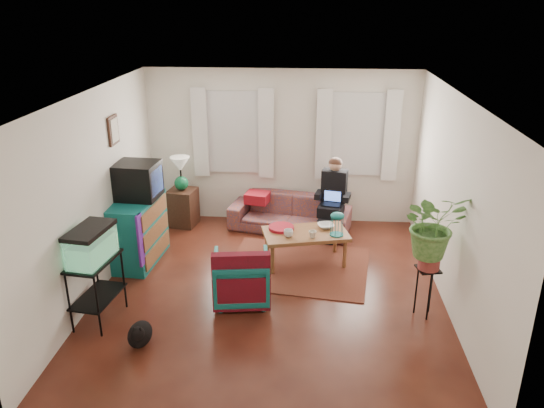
# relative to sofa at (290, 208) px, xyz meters

# --- Properties ---
(floor) EXTENTS (4.50, 5.00, 0.01)m
(floor) POSITION_rel_sofa_xyz_m (-0.18, -2.05, -0.39)
(floor) COLOR #4F2B14
(floor) RESTS_ON ground
(ceiling) EXTENTS (4.50, 5.00, 0.01)m
(ceiling) POSITION_rel_sofa_xyz_m (-0.18, -2.05, 2.21)
(ceiling) COLOR white
(ceiling) RESTS_ON wall_back
(wall_back) EXTENTS (4.50, 0.01, 2.60)m
(wall_back) POSITION_rel_sofa_xyz_m (-0.18, 0.45, 0.91)
(wall_back) COLOR silver
(wall_back) RESTS_ON floor
(wall_front) EXTENTS (4.50, 0.01, 2.60)m
(wall_front) POSITION_rel_sofa_xyz_m (-0.18, -4.55, 0.91)
(wall_front) COLOR silver
(wall_front) RESTS_ON floor
(wall_left) EXTENTS (0.01, 5.00, 2.60)m
(wall_left) POSITION_rel_sofa_xyz_m (-2.43, -2.05, 0.91)
(wall_left) COLOR silver
(wall_left) RESTS_ON floor
(wall_right) EXTENTS (0.01, 5.00, 2.60)m
(wall_right) POSITION_rel_sofa_xyz_m (2.07, -2.05, 0.91)
(wall_right) COLOR silver
(wall_right) RESTS_ON floor
(window_left) EXTENTS (1.08, 0.04, 1.38)m
(window_left) POSITION_rel_sofa_xyz_m (-0.98, 0.43, 1.16)
(window_left) COLOR white
(window_left) RESTS_ON wall_back
(window_right) EXTENTS (1.08, 0.04, 1.38)m
(window_right) POSITION_rel_sofa_xyz_m (1.07, 0.43, 1.16)
(window_right) COLOR white
(window_right) RESTS_ON wall_back
(curtains_left) EXTENTS (1.36, 0.06, 1.50)m
(curtains_left) POSITION_rel_sofa_xyz_m (-0.98, 0.35, 1.16)
(curtains_left) COLOR white
(curtains_left) RESTS_ON wall_back
(curtains_right) EXTENTS (1.36, 0.06, 1.50)m
(curtains_right) POSITION_rel_sofa_xyz_m (1.07, 0.35, 1.16)
(curtains_right) COLOR white
(curtains_right) RESTS_ON wall_back
(picture_frame) EXTENTS (0.04, 0.32, 0.40)m
(picture_frame) POSITION_rel_sofa_xyz_m (-2.39, -1.20, 1.56)
(picture_frame) COLOR #3D2616
(picture_frame) RESTS_ON wall_left
(area_rug) EXTENTS (2.20, 1.86, 0.01)m
(area_rug) POSITION_rel_sofa_xyz_m (0.17, -1.34, -0.38)
(area_rug) COLOR brown
(area_rug) RESTS_ON floor
(sofa) EXTENTS (2.09, 1.18, 0.77)m
(sofa) POSITION_rel_sofa_xyz_m (0.00, 0.00, 0.00)
(sofa) COLOR brown
(sofa) RESTS_ON floor
(seated_person) EXTENTS (0.61, 0.70, 1.17)m
(seated_person) POSITION_rel_sofa_xyz_m (0.69, -0.15, 0.20)
(seated_person) COLOR black
(seated_person) RESTS_ON sofa
(side_table) EXTENTS (0.50, 0.50, 0.64)m
(side_table) POSITION_rel_sofa_xyz_m (-1.83, 0.07, -0.07)
(side_table) COLOR #3E2917
(side_table) RESTS_ON floor
(table_lamp) EXTENTS (0.38, 0.38, 0.58)m
(table_lamp) POSITION_rel_sofa_xyz_m (-1.83, 0.07, 0.52)
(table_lamp) COLOR white
(table_lamp) RESTS_ON side_table
(dresser) EXTENTS (0.62, 1.11, 0.97)m
(dresser) POSITION_rel_sofa_xyz_m (-2.17, -1.29, 0.10)
(dresser) COLOR navy
(dresser) RESTS_ON floor
(crt_tv) EXTENTS (0.63, 0.58, 0.52)m
(crt_tv) POSITION_rel_sofa_xyz_m (-2.14, -1.19, 0.84)
(crt_tv) COLOR black
(crt_tv) RESTS_ON dresser
(aquarium_stand) EXTENTS (0.50, 0.77, 0.80)m
(aquarium_stand) POSITION_rel_sofa_xyz_m (-2.18, -2.84, 0.02)
(aquarium_stand) COLOR black
(aquarium_stand) RESTS_ON floor
(aquarium) EXTENTS (0.44, 0.70, 0.42)m
(aquarium) POSITION_rel_sofa_xyz_m (-2.18, -2.84, 0.63)
(aquarium) COLOR #7FD899
(aquarium) RESTS_ON aquarium_stand
(black_cat) EXTENTS (0.34, 0.45, 0.34)m
(black_cat) POSITION_rel_sofa_xyz_m (-1.54, -3.30, -0.22)
(black_cat) COLOR black
(black_cat) RESTS_ON floor
(armchair) EXTENTS (0.77, 0.73, 0.71)m
(armchair) POSITION_rel_sofa_xyz_m (-0.52, -2.27, -0.03)
(armchair) COLOR #135372
(armchair) RESTS_ON floor
(serape_throw) EXTENTS (0.73, 0.26, 0.58)m
(serape_throw) POSITION_rel_sofa_xyz_m (-0.48, -2.55, 0.12)
(serape_throw) COLOR #9E0A0A
(serape_throw) RESTS_ON armchair
(coffee_table) EXTENTS (1.32, 0.92, 0.50)m
(coffee_table) POSITION_rel_sofa_xyz_m (0.28, -1.19, -0.14)
(coffee_table) COLOR brown
(coffee_table) RESTS_ON floor
(cup_a) EXTENTS (0.16, 0.16, 0.11)m
(cup_a) POSITION_rel_sofa_xyz_m (0.04, -1.36, 0.16)
(cup_a) COLOR white
(cup_a) RESTS_ON coffee_table
(cup_b) EXTENTS (0.13, 0.13, 0.10)m
(cup_b) POSITION_rel_sofa_xyz_m (0.38, -1.37, 0.16)
(cup_b) COLOR beige
(cup_b) RESTS_ON coffee_table
(bowl) EXTENTS (0.28, 0.28, 0.06)m
(bowl) POSITION_rel_sofa_xyz_m (0.57, -1.01, 0.14)
(bowl) COLOR white
(bowl) RESTS_ON coffee_table
(snack_tray) EXTENTS (0.45, 0.45, 0.04)m
(snack_tray) POSITION_rel_sofa_xyz_m (-0.08, -1.11, 0.13)
(snack_tray) COLOR #B21414
(snack_tray) RESTS_ON coffee_table
(birdcage) EXTENTS (0.24, 0.24, 0.35)m
(birdcage) POSITION_rel_sofa_xyz_m (0.72, -1.25, 0.29)
(birdcage) COLOR #115B6B
(birdcage) RESTS_ON coffee_table
(plant_stand) EXTENTS (0.32, 0.32, 0.64)m
(plant_stand) POSITION_rel_sofa_xyz_m (1.75, -2.45, -0.06)
(plant_stand) COLOR black
(plant_stand) RESTS_ON floor
(potted_plant) EXTENTS (0.85, 0.78, 0.82)m
(potted_plant) POSITION_rel_sofa_xyz_m (1.75, -2.45, 0.70)
(potted_plant) COLOR #599947
(potted_plant) RESTS_ON plant_stand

